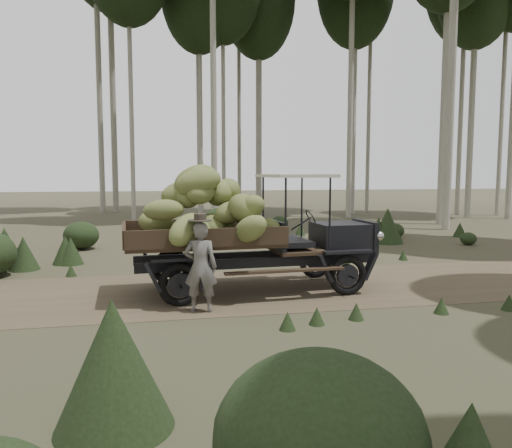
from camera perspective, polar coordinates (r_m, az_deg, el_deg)
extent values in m
plane|color=#473D2B|center=(10.87, -0.29, -7.44)|extent=(120.00, 120.00, 0.00)
cube|color=brown|center=(10.87, -0.29, -7.42)|extent=(70.00, 4.00, 0.01)
cube|color=black|center=(11.18, 9.58, -1.42)|extent=(1.16, 1.11, 0.60)
cube|color=black|center=(11.44, 12.34, -1.31)|extent=(0.17, 1.10, 0.68)
cube|color=black|center=(10.63, 2.01, -1.13)|extent=(0.18, 1.54, 0.60)
cube|color=#38281C|center=(10.31, -6.22, -1.99)|extent=(3.19, 2.16, 0.09)
cube|color=#38281C|center=(11.26, -6.98, -0.32)|extent=(3.08, 0.25, 0.35)
cube|color=#38281C|center=(9.31, -5.33, -1.59)|extent=(3.08, 0.25, 0.35)
cube|color=#38281C|center=(10.17, -14.84, -1.13)|extent=(0.18, 1.98, 0.35)
cube|color=beige|center=(10.69, 4.47, 5.52)|extent=(1.37, 1.94, 0.07)
cube|color=black|center=(11.00, -0.55, -3.66)|extent=(5.05, 0.41, 0.20)
cube|color=black|center=(10.20, 0.60, -4.41)|extent=(5.05, 0.41, 0.20)
torus|color=black|center=(12.00, 6.83, -4.18)|extent=(0.84, 0.20, 0.84)
torus|color=black|center=(10.41, 10.41, -5.78)|extent=(0.84, 0.20, 0.84)
torus|color=black|center=(11.22, -9.64, -4.93)|extent=(0.84, 0.20, 0.84)
torus|color=black|center=(9.50, -8.68, -6.87)|extent=(0.84, 0.20, 0.84)
sphere|color=beige|center=(11.91, 11.64, -0.75)|extent=(0.20, 0.20, 0.20)
sphere|color=beige|center=(11.04, 13.92, -1.32)|extent=(0.20, 0.20, 0.20)
ellipsoid|color=olive|center=(10.07, 1.01, -0.51)|extent=(0.82, 0.80, 0.46)
ellipsoid|color=olive|center=(10.32, -1.10, 1.78)|extent=(0.76, 0.97, 0.51)
ellipsoid|color=olive|center=(10.48, -8.72, 3.19)|extent=(0.94, 1.01, 0.71)
ellipsoid|color=olive|center=(10.32, -6.95, 5.06)|extent=(1.17, 0.84, 0.86)
ellipsoid|color=olive|center=(9.96, -0.73, -0.79)|extent=(0.87, 0.99, 0.71)
ellipsoid|color=olive|center=(10.22, -0.82, 1.94)|extent=(0.93, 0.99, 0.61)
ellipsoid|color=olive|center=(10.42, -3.90, 3.69)|extent=(0.76, 0.93, 0.61)
ellipsoid|color=olive|center=(10.12, -7.17, 4.97)|extent=(0.84, 0.83, 0.54)
ellipsoid|color=olive|center=(10.25, -5.02, -0.41)|extent=(0.66, 0.90, 0.76)
ellipsoid|color=olive|center=(9.89, -1.42, 1.86)|extent=(0.91, 1.01, 0.75)
ellipsoid|color=olive|center=(10.33, -7.57, 3.26)|extent=(0.80, 1.03, 0.69)
ellipsoid|color=olive|center=(10.04, -6.64, 4.79)|extent=(1.06, 0.58, 0.73)
ellipsoid|color=olive|center=(11.14, -6.51, -0.17)|extent=(0.77, 0.97, 0.66)
ellipsoid|color=olive|center=(9.98, -10.51, 1.58)|extent=(0.89, 0.54, 0.47)
ellipsoid|color=olive|center=(10.53, -4.56, 3.55)|extent=(0.51, 0.85, 0.73)
ellipsoid|color=olive|center=(10.38, -5.84, 4.90)|extent=(0.85, 0.80, 0.56)
ellipsoid|color=olive|center=(10.89, -11.33, 0.11)|extent=(0.92, 0.66, 0.67)
ellipsoid|color=olive|center=(10.48, -2.09, 1.61)|extent=(0.95, 0.57, 0.67)
ellipsoid|color=olive|center=(10.07, -6.32, 3.56)|extent=(0.83, 0.80, 0.52)
ellipsoid|color=olive|center=(10.20, -6.10, 4.75)|extent=(0.81, 1.05, 0.78)
ellipsoid|color=olive|center=(10.48, -4.55, -0.56)|extent=(1.06, 0.79, 0.78)
ellipsoid|color=olive|center=(10.14, -2.93, 1.35)|extent=(0.89, 0.70, 0.59)
ellipsoid|color=olive|center=(10.51, -8.41, 3.35)|extent=(1.03, 0.69, 0.69)
ellipsoid|color=olive|center=(10.11, -6.62, 5.09)|extent=(0.88, 0.98, 0.71)
ellipsoid|color=olive|center=(10.04, -7.14, -0.64)|extent=(0.96, 0.58, 0.75)
ellipsoid|color=olive|center=(9.89, -0.93, 1.83)|extent=(0.91, 1.10, 0.74)
ellipsoid|color=olive|center=(10.61, -3.23, 3.81)|extent=(0.61, 0.88, 0.65)
ellipsoid|color=olive|center=(9.18, -7.99, -0.63)|extent=(1.03, 1.01, 0.83)
ellipsoid|color=olive|center=(9.40, -0.65, -0.56)|extent=(0.92, 0.99, 0.77)
imported|color=#5D5955|center=(9.03, -6.36, -4.91)|extent=(0.67, 0.52, 1.64)
cylinder|color=#342C24|center=(8.91, -6.42, 0.41)|extent=(0.52, 0.52, 0.02)
cylinder|color=#342C24|center=(8.91, -6.42, 0.76)|extent=(0.26, 0.26, 0.13)
cylinder|color=#B2AD9E|center=(28.91, -3.78, 16.76)|extent=(0.22, 0.22, 15.94)
cylinder|color=#B2AD9E|center=(28.81, -6.42, 15.86)|extent=(0.25, 0.25, 15.04)
cylinder|color=#B2AD9E|center=(26.64, -14.20, 17.73)|extent=(0.23, 0.23, 16.12)
cylinder|color=#B2AD9E|center=(29.30, 10.88, 20.34)|extent=(0.29, 0.29, 19.75)
cylinder|color=#B2AD9E|center=(26.56, 20.90, 18.21)|extent=(0.33, 0.33, 16.69)
cylinder|color=#B2AD9E|center=(30.59, -6.54, 17.52)|extent=(0.35, 0.35, 17.40)
cylinder|color=#B2AD9E|center=(33.84, 12.94, 19.59)|extent=(0.24, 0.24, 21.22)
cylinder|color=#B2AD9E|center=(31.57, 11.12, 16.18)|extent=(0.36, 0.36, 16.42)
cylinder|color=#B2AD9E|center=(30.52, 23.55, 15.06)|extent=(0.34, 0.34, 15.25)
cylinder|color=#B2AD9E|center=(32.71, 22.52, 15.56)|extent=(0.28, 0.28, 16.51)
cylinder|color=#B2AD9E|center=(26.08, -4.97, 23.44)|extent=(0.30, 0.30, 20.77)
cylinder|color=#B2AD9E|center=(34.17, -16.20, 18.89)|extent=(0.38, 0.38, 20.66)
cylinder|color=#B2AD9E|center=(33.21, 26.56, 17.11)|extent=(0.26, 0.26, 18.64)
cylinder|color=#B2AD9E|center=(34.73, -4.91, 18.76)|extent=(0.32, 0.32, 20.52)
cylinder|color=#B2AD9E|center=(34.00, -17.68, 20.82)|extent=(0.35, 0.35, 22.85)
cylinder|color=#B2AD9E|center=(31.36, 0.32, 15.53)|extent=(0.36, 0.36, 15.53)
ellipsoid|color=black|center=(32.57, 0.33, 24.18)|extent=(4.35, 4.35, 6.96)
cylinder|color=#B2AD9E|center=(34.50, -1.96, 17.15)|extent=(0.25, 0.25, 18.51)
cone|color=#233319|center=(14.69, -20.97, -2.79)|extent=(0.70, 0.70, 0.78)
cone|color=#233319|center=(14.54, -26.75, -2.51)|extent=(0.98, 0.98, 1.09)
cone|color=#233319|center=(20.10, 5.08, -0.62)|extent=(0.43, 0.43, 0.48)
ellipsoid|color=#233319|center=(17.30, -19.35, -1.23)|extent=(1.14, 1.14, 0.91)
cone|color=#233319|center=(5.22, -16.00, -15.16)|extent=(1.17, 1.17, 1.30)
ellipsoid|color=#233319|center=(14.40, -25.93, -3.56)|extent=(0.71, 0.71, 0.57)
ellipsoid|color=#233319|center=(3.88, 7.25, -23.08)|extent=(1.53, 1.53, 1.22)
cone|color=#233319|center=(22.69, -10.63, 1.20)|extent=(1.25, 1.25, 1.38)
cone|color=#233319|center=(18.30, 13.79, -0.70)|extent=(0.83, 0.83, 0.93)
cone|color=#233319|center=(18.38, 14.78, -0.17)|extent=(1.13, 1.13, 1.26)
ellipsoid|color=#233319|center=(19.90, 15.60, -0.74)|extent=(0.70, 0.70, 0.56)
cone|color=#233319|center=(14.20, -25.03, -3.05)|extent=(0.78, 0.78, 0.87)
ellipsoid|color=#233319|center=(18.82, 23.10, -1.55)|extent=(0.55, 0.55, 0.44)
ellipsoid|color=#233319|center=(21.64, 2.68, 0.08)|extent=(0.79, 0.79, 0.63)
cone|color=#233319|center=(14.57, -20.39, -2.91)|extent=(0.67, 0.67, 0.75)
ellipsoid|color=#233319|center=(18.94, 0.42, -1.09)|extent=(0.50, 0.50, 0.40)
cone|color=#233319|center=(21.11, 22.26, -0.59)|extent=(0.52, 0.52, 0.57)
ellipsoid|color=#233319|center=(19.39, -3.88, 0.23)|extent=(1.47, 1.47, 1.18)
cone|color=#233319|center=(12.94, -20.40, -4.98)|extent=(0.27, 0.27, 0.30)
cone|color=#233319|center=(14.98, 16.48, -3.41)|extent=(0.27, 0.27, 0.30)
cone|color=#233319|center=(13.92, 10.20, -3.95)|extent=(0.27, 0.27, 0.30)
cone|color=#233319|center=(13.81, 1.22, -3.94)|extent=(0.27, 0.27, 0.30)
cone|color=#233319|center=(13.73, 2.11, -4.00)|extent=(0.27, 0.27, 0.30)
cone|color=#233319|center=(13.81, 6.28, -3.97)|extent=(0.27, 0.27, 0.30)
cone|color=#233319|center=(13.19, -8.03, -4.46)|extent=(0.27, 0.27, 0.30)
cone|color=#233319|center=(10.31, 26.94, -7.97)|extent=(0.27, 0.27, 0.30)
cone|color=#233319|center=(13.68, 2.97, -4.04)|extent=(0.27, 0.27, 0.30)
cone|color=#233319|center=(8.43, 6.97, -10.38)|extent=(0.27, 0.27, 0.30)
cone|color=#233319|center=(8.81, 11.39, -9.74)|extent=(0.27, 0.27, 0.30)
cone|color=#233319|center=(9.59, 20.44, -8.70)|extent=(0.27, 0.27, 0.30)
cone|color=#233319|center=(13.14, -8.51, -4.51)|extent=(0.27, 0.27, 0.30)
cone|color=#233319|center=(8.12, 3.62, -10.99)|extent=(0.27, 0.27, 0.30)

